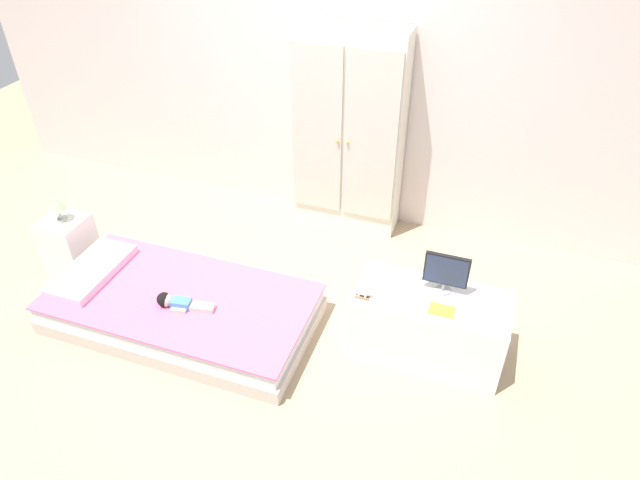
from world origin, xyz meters
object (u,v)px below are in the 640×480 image
object	(u,v)px
wardrobe	(348,133)
rocking_horse_toy	(364,292)
doll	(175,302)
tv_stand	(428,325)
tv_monitor	(446,272)
book_yellow	(442,310)
table_lamp	(57,205)
bed	(182,309)
nightstand	(69,241)

from	to	relation	value
wardrobe	rocking_horse_toy	size ratio (longest dim) A/B	15.74
doll	tv_stand	world-z (taller)	tv_stand
tv_monitor	book_yellow	distance (m)	0.23
table_lamp	wardrobe	world-z (taller)	wardrobe
rocking_horse_toy	book_yellow	world-z (taller)	rocking_horse_toy
tv_monitor	rocking_horse_toy	distance (m)	0.51
bed	tv_monitor	distance (m)	1.81
wardrobe	book_yellow	world-z (taller)	wardrobe
nightstand	rocking_horse_toy	distance (m)	2.44
tv_monitor	book_yellow	world-z (taller)	tv_monitor
rocking_horse_toy	bed	bearing A→B (deg)	-173.91
table_lamp	book_yellow	distance (m)	2.89
tv_stand	nightstand	bearing A→B (deg)	179.81
bed	doll	distance (m)	0.19
bed	nightstand	bearing A→B (deg)	165.93
nightstand	tv_stand	size ratio (longest dim) A/B	0.43
bed	tv_monitor	size ratio (longest dim) A/B	6.58
book_yellow	tv_monitor	bearing A→B (deg)	97.05
doll	wardrobe	distance (m)	1.88
nightstand	tv_stand	xyz separation A→B (m)	(2.82, -0.01, 0.04)
tv_monitor	book_yellow	xyz separation A→B (m)	(0.02, -0.18, -0.15)
wardrobe	tv_stand	size ratio (longest dim) A/B	1.76
nightstand	table_lamp	size ratio (longest dim) A/B	2.08
tv_monitor	rocking_horse_toy	xyz separation A→B (m)	(-0.45, -0.23, -0.11)
wardrobe	tv_monitor	xyz separation A→B (m)	(1.00, -1.21, -0.20)
bed	wardrobe	world-z (taller)	wardrobe
tv_stand	tv_monitor	bearing A→B (deg)	56.47
tv_monitor	book_yellow	bearing A→B (deg)	-82.95
tv_stand	book_yellow	distance (m)	0.28
tv_monitor	doll	bearing A→B (deg)	-164.71
tv_stand	book_yellow	xyz separation A→B (m)	(0.07, -0.10, 0.25)
tv_monitor	rocking_horse_toy	size ratio (longest dim) A/B	2.58
wardrobe	book_yellow	distance (m)	1.76
bed	doll	size ratio (longest dim) A/B	4.64
wardrobe	tv_monitor	distance (m)	1.58
bed	table_lamp	bearing A→B (deg)	165.93
table_lamp	tv_stand	bearing A→B (deg)	-0.19
doll	tv_stand	size ratio (longest dim) A/B	0.41
nightstand	tv_monitor	xyz separation A→B (m)	(2.87, 0.07, 0.44)
wardrobe	tv_stand	world-z (taller)	wardrobe
tv_stand	tv_monitor	world-z (taller)	tv_monitor
bed	tv_stand	size ratio (longest dim) A/B	1.90
bed	tv_stand	bearing A→B (deg)	9.74
tv_monitor	wardrobe	bearing A→B (deg)	129.63
nightstand	table_lamp	distance (m)	0.34
bed	wardrobe	xyz separation A→B (m)	(0.70, 1.57, 0.73)
table_lamp	book_yellow	bearing A→B (deg)	-2.17
rocking_horse_toy	doll	bearing A→B (deg)	-169.28
doll	book_yellow	size ratio (longest dim) A/B	2.59
wardrobe	book_yellow	size ratio (longest dim) A/B	11.11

